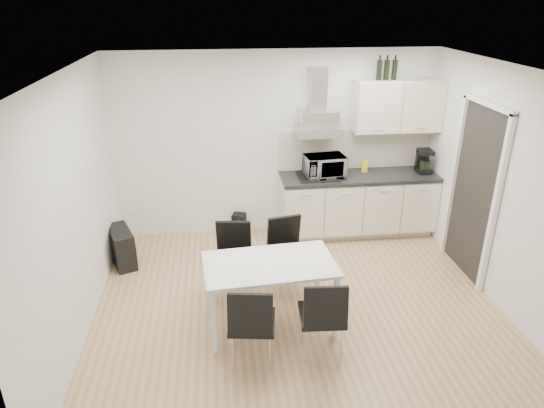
{
  "coord_description": "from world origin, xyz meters",
  "views": [
    {
      "loc": [
        -0.82,
        -4.52,
        3.26
      ],
      "look_at": [
        -0.24,
        0.4,
        1.1
      ],
      "focal_mm": 32.0,
      "sensor_mm": 36.0,
      "label": 1
    }
  ],
  "objects_px": {
    "kitchenette": "(361,179)",
    "chair_far_left": "(233,263)",
    "chair_near_right": "(322,316)",
    "chair_far_right": "(289,257)",
    "chair_near_left": "(252,323)",
    "guitar_amp": "(122,247)",
    "dining_table": "(270,270)",
    "floor_speaker": "(239,224)"
  },
  "relations": [
    {
      "from": "guitar_amp",
      "to": "chair_near_left",
      "type": "bearing_deg",
      "value": -74.36
    },
    {
      "from": "chair_near_right",
      "to": "guitar_amp",
      "type": "bearing_deg",
      "value": 141.59
    },
    {
      "from": "kitchenette",
      "to": "guitar_amp",
      "type": "bearing_deg",
      "value": -170.87
    },
    {
      "from": "chair_far_right",
      "to": "chair_near_right",
      "type": "relative_size",
      "value": 1.0
    },
    {
      "from": "dining_table",
      "to": "guitar_amp",
      "type": "height_order",
      "value": "dining_table"
    },
    {
      "from": "chair_far_right",
      "to": "chair_near_right",
      "type": "height_order",
      "value": "same"
    },
    {
      "from": "kitchenette",
      "to": "floor_speaker",
      "type": "xyz_separation_m",
      "value": [
        -1.74,
        0.17,
        -0.68
      ]
    },
    {
      "from": "dining_table",
      "to": "chair_near_left",
      "type": "height_order",
      "value": "chair_near_left"
    },
    {
      "from": "chair_near_left",
      "to": "floor_speaker",
      "type": "bearing_deg",
      "value": 97.99
    },
    {
      "from": "kitchenette",
      "to": "guitar_amp",
      "type": "relative_size",
      "value": 4.03
    },
    {
      "from": "dining_table",
      "to": "floor_speaker",
      "type": "xyz_separation_m",
      "value": [
        -0.2,
        2.19,
        -0.51
      ]
    },
    {
      "from": "kitchenette",
      "to": "chair_far_right",
      "type": "distance_m",
      "value": 1.89
    },
    {
      "from": "chair_near_left",
      "to": "floor_speaker",
      "type": "xyz_separation_m",
      "value": [
        0.02,
        2.73,
        -0.29
      ]
    },
    {
      "from": "chair_far_left",
      "to": "floor_speaker",
      "type": "height_order",
      "value": "chair_far_left"
    },
    {
      "from": "dining_table",
      "to": "guitar_amp",
      "type": "xyz_separation_m",
      "value": [
        -1.76,
        1.49,
        -0.42
      ]
    },
    {
      "from": "chair_far_left",
      "to": "floor_speaker",
      "type": "xyz_separation_m",
      "value": [
        0.15,
        1.61,
        -0.29
      ]
    },
    {
      "from": "kitchenette",
      "to": "chair_near_right",
      "type": "bearing_deg",
      "value": -113.36
    },
    {
      "from": "chair_far_left",
      "to": "guitar_amp",
      "type": "xyz_separation_m",
      "value": [
        -1.41,
        0.91,
        -0.2
      ]
    },
    {
      "from": "kitchenette",
      "to": "dining_table",
      "type": "xyz_separation_m",
      "value": [
        -1.54,
        -2.02,
        -0.17
      ]
    },
    {
      "from": "kitchenette",
      "to": "chair_far_left",
      "type": "relative_size",
      "value": 2.86
    },
    {
      "from": "chair_far_left",
      "to": "chair_near_right",
      "type": "height_order",
      "value": "same"
    },
    {
      "from": "chair_far_right",
      "to": "kitchenette",
      "type": "bearing_deg",
      "value": -143.55
    },
    {
      "from": "chair_near_left",
      "to": "dining_table",
      "type": "bearing_deg",
      "value": 75.93
    },
    {
      "from": "chair_far_right",
      "to": "chair_near_left",
      "type": "xyz_separation_m",
      "value": [
        -0.53,
        -1.19,
        0.0
      ]
    },
    {
      "from": "chair_far_right",
      "to": "chair_near_left",
      "type": "height_order",
      "value": "same"
    },
    {
      "from": "chair_near_right",
      "to": "floor_speaker",
      "type": "height_order",
      "value": "chair_near_right"
    },
    {
      "from": "chair_far_right",
      "to": "floor_speaker",
      "type": "height_order",
      "value": "chair_far_right"
    },
    {
      "from": "dining_table",
      "to": "guitar_amp",
      "type": "relative_size",
      "value": 2.21
    },
    {
      "from": "chair_far_left",
      "to": "chair_near_left",
      "type": "distance_m",
      "value": 1.13
    },
    {
      "from": "chair_far_left",
      "to": "chair_far_right",
      "type": "height_order",
      "value": "same"
    },
    {
      "from": "chair_far_left",
      "to": "guitar_amp",
      "type": "height_order",
      "value": "chair_far_left"
    },
    {
      "from": "chair_far_left",
      "to": "chair_near_right",
      "type": "xyz_separation_m",
      "value": [
        0.8,
        -1.09,
        0.0
      ]
    },
    {
      "from": "dining_table",
      "to": "chair_near_right",
      "type": "xyz_separation_m",
      "value": [
        0.44,
        -0.51,
        -0.22
      ]
    },
    {
      "from": "guitar_amp",
      "to": "floor_speaker",
      "type": "xyz_separation_m",
      "value": [
        1.56,
        0.7,
        -0.09
      ]
    },
    {
      "from": "guitar_amp",
      "to": "floor_speaker",
      "type": "height_order",
      "value": "guitar_amp"
    },
    {
      "from": "chair_near_right",
      "to": "guitar_amp",
      "type": "xyz_separation_m",
      "value": [
        -2.2,
        2.01,
        -0.2
      ]
    },
    {
      "from": "kitchenette",
      "to": "chair_near_left",
      "type": "distance_m",
      "value": 3.14
    },
    {
      "from": "chair_far_left",
      "to": "kitchenette",
      "type": "bearing_deg",
      "value": -135.44
    },
    {
      "from": "kitchenette",
      "to": "chair_near_right",
      "type": "height_order",
      "value": "kitchenette"
    },
    {
      "from": "chair_near_left",
      "to": "floor_speaker",
      "type": "height_order",
      "value": "chair_near_left"
    },
    {
      "from": "chair_far_right",
      "to": "chair_near_left",
      "type": "distance_m",
      "value": 1.3
    },
    {
      "from": "chair_far_left",
      "to": "guitar_amp",
      "type": "bearing_deg",
      "value": -25.75
    }
  ]
}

